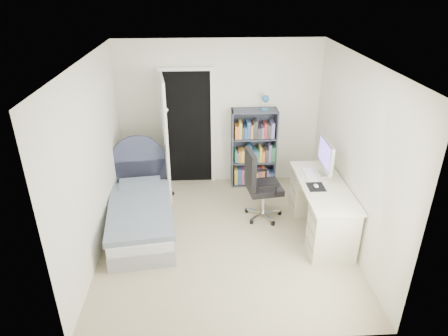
{
  "coord_description": "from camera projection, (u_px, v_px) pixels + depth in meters",
  "views": [
    {
      "loc": [
        -0.28,
        -4.69,
        3.4
      ],
      "look_at": [
        -0.01,
        0.13,
        1.05
      ],
      "focal_mm": 32.0,
      "sensor_mm": 36.0,
      "label": 1
    }
  ],
  "objects": [
    {
      "name": "bed",
      "position": [
        141.0,
        212.0,
        5.84
      ],
      "size": [
        1.09,
        1.95,
        1.14
      ],
      "color": "gray",
      "rests_on": "ground"
    },
    {
      "name": "floor_lamp",
      "position": [
        167.0,
        161.0,
        6.52
      ],
      "size": [
        0.22,
        0.22,
        1.57
      ],
      "color": "silver",
      "rests_on": "ground"
    },
    {
      "name": "bookcase",
      "position": [
        254.0,
        151.0,
        6.94
      ],
      "size": [
        0.77,
        0.33,
        1.63
      ],
      "color": "#3B4150",
      "rests_on": "ground"
    },
    {
      "name": "room_shell",
      "position": [
        226.0,
        158.0,
        5.17
      ],
      "size": [
        3.5,
        3.7,
        2.6
      ],
      "color": "gray",
      "rests_on": "ground"
    },
    {
      "name": "desk",
      "position": [
        321.0,
        206.0,
        5.69
      ],
      "size": [
        0.63,
        1.58,
        1.29
      ],
      "color": "beige",
      "rests_on": "ground"
    },
    {
      "name": "nightstand",
      "position": [
        141.0,
        171.0,
        6.87
      ],
      "size": [
        0.35,
        0.35,
        0.53
      ],
      "color": "#CEC07F",
      "rests_on": "ground"
    },
    {
      "name": "door",
      "position": [
        174.0,
        133.0,
        6.59
      ],
      "size": [
        0.92,
        0.82,
        2.06
      ],
      "color": "black",
      "rests_on": "ground"
    },
    {
      "name": "office_chair",
      "position": [
        259.0,
        182.0,
        5.94
      ],
      "size": [
        0.59,
        0.61,
        1.11
      ],
      "color": "silver",
      "rests_on": "ground"
    }
  ]
}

